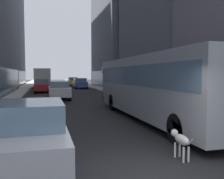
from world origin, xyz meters
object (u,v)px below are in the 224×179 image
object	(u,v)px
car_yellow_taxi	(73,81)
car_silver_sedan	(26,136)
transit_bus	(155,83)
car_blue_hatchback	(80,83)
box_truck	(43,78)
car_red_coupe	(42,86)
car_white_van	(59,90)
dalmatian_dog	(180,140)

from	to	relation	value
car_yellow_taxi	car_silver_sedan	distance (m)	42.74
transit_bus	car_blue_hatchback	xyz separation A→B (m)	(0.00, 26.83, -0.95)
car_silver_sedan	box_truck	distance (m)	33.36
transit_bus	box_truck	size ratio (longest dim) A/B	1.54
car_yellow_taxi	car_silver_sedan	xyz separation A→B (m)	(-5.60, -42.37, -0.00)
car_blue_hatchback	car_red_coupe	bearing A→B (deg)	-129.16
car_silver_sedan	car_white_van	xyz separation A→B (m)	(1.60, 16.35, 0.00)
car_blue_hatchback	car_white_van	xyz separation A→B (m)	(-4.00, -15.58, -0.00)
car_red_coupe	box_truck	distance (m)	8.33
transit_bus	car_silver_sedan	size ratio (longest dim) A/B	2.76
transit_bus	car_silver_sedan	bearing A→B (deg)	-137.64
car_yellow_taxi	transit_bus	bearing A→B (deg)	-90.00
car_yellow_taxi	box_truck	distance (m)	10.66
car_yellow_taxi	car_red_coupe	bearing A→B (deg)	-107.93
dalmatian_dog	transit_bus	bearing A→B (deg)	71.82
car_yellow_taxi	box_truck	xyz separation A→B (m)	(-5.60, -9.03, 0.84)
car_white_van	car_silver_sedan	bearing A→B (deg)	-95.59
car_red_coupe	box_truck	size ratio (longest dim) A/B	0.54
car_silver_sedan	dalmatian_dog	bearing A→B (deg)	-3.58
car_silver_sedan	car_white_van	world-z (taller)	same
car_red_coupe	dalmatian_dog	bearing A→B (deg)	-81.36
car_white_van	box_truck	distance (m)	17.09
car_blue_hatchback	box_truck	xyz separation A→B (m)	(-5.60, 1.41, 0.84)
car_silver_sedan	box_truck	size ratio (longest dim) A/B	0.56
car_blue_hatchback	car_red_coupe	distance (m)	8.87
car_silver_sedan	dalmatian_dog	size ratio (longest dim) A/B	4.33
car_silver_sedan	box_truck	xyz separation A→B (m)	(-0.00, 33.34, 0.85)
car_silver_sedan	car_white_van	distance (m)	16.43
box_truck	dalmatian_dog	size ratio (longest dim) A/B	7.79
car_blue_hatchback	box_truck	bearing A→B (deg)	165.89
transit_bus	car_blue_hatchback	size ratio (longest dim) A/B	2.74
car_yellow_taxi	car_silver_sedan	world-z (taller)	same
car_white_van	dalmatian_dog	size ratio (longest dim) A/B	4.78
car_blue_hatchback	car_red_coupe	world-z (taller)	same
car_blue_hatchback	car_white_van	world-z (taller)	same
transit_bus	car_red_coupe	distance (m)	20.75
car_yellow_taxi	car_white_van	world-z (taller)	same
car_yellow_taxi	car_blue_hatchback	bearing A→B (deg)	-90.00
transit_bus	box_truck	world-z (taller)	same
box_truck	car_silver_sedan	bearing A→B (deg)	-90.00
car_blue_hatchback	car_yellow_taxi	xyz separation A→B (m)	(0.00, 10.43, 0.00)
car_white_van	car_red_coupe	bearing A→B (deg)	100.41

